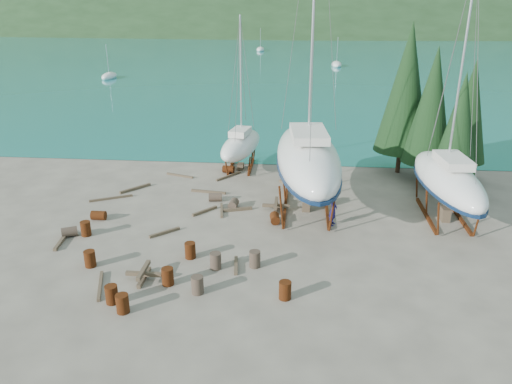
# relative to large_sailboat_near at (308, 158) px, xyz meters

# --- Properties ---
(ground) EXTENTS (600.00, 600.00, 0.00)m
(ground) POSITION_rel_large_sailboat_near_xyz_m (-3.70, -6.33, -3.38)
(ground) COLOR #5D5549
(ground) RESTS_ON ground
(bay_water) EXTENTS (700.00, 700.00, 0.00)m
(bay_water) POSITION_rel_large_sailboat_near_xyz_m (-3.70, 308.67, -3.37)
(bay_water) COLOR #18727B
(bay_water) RESTS_ON ground
(far_hill) EXTENTS (800.00, 360.00, 110.00)m
(far_hill) POSITION_rel_large_sailboat_near_xyz_m (-3.70, 313.67, -3.38)
(far_hill) COLOR #1C3219
(far_hill) RESTS_ON ground
(far_house_left) EXTENTS (6.60, 5.60, 5.60)m
(far_house_left) POSITION_rel_large_sailboat_near_xyz_m (-63.70, 183.67, -0.45)
(far_house_left) COLOR beige
(far_house_left) RESTS_ON ground
(far_house_center) EXTENTS (6.60, 5.60, 5.60)m
(far_house_center) POSITION_rel_large_sailboat_near_xyz_m (-23.70, 183.67, -0.45)
(far_house_center) COLOR beige
(far_house_center) RESTS_ON ground
(far_house_right) EXTENTS (6.60, 5.60, 5.60)m
(far_house_right) POSITION_rel_large_sailboat_near_xyz_m (26.30, 183.67, -0.45)
(far_house_right) COLOR beige
(far_house_right) RESTS_ON ground
(cypress_near_right) EXTENTS (3.60, 3.60, 10.00)m
(cypress_near_right) POSITION_rel_large_sailboat_near_xyz_m (8.80, 5.67, 2.41)
(cypress_near_right) COLOR black
(cypress_near_right) RESTS_ON ground
(cypress_mid_right) EXTENTS (3.06, 3.06, 8.50)m
(cypress_mid_right) POSITION_rel_large_sailboat_near_xyz_m (10.30, 3.67, 1.54)
(cypress_mid_right) COLOR black
(cypress_mid_right) RESTS_ON ground
(cypress_back_left) EXTENTS (4.14, 4.14, 11.50)m
(cypress_back_left) POSITION_rel_large_sailboat_near_xyz_m (7.30, 7.67, 3.28)
(cypress_back_left) COLOR black
(cypress_back_left) RESTS_ON ground
(cypress_far_right) EXTENTS (3.24, 3.24, 9.00)m
(cypress_far_right) POSITION_rel_large_sailboat_near_xyz_m (11.80, 6.67, 1.83)
(cypress_far_right) COLOR black
(cypress_far_right) RESTS_ON ground
(moored_boat_left) EXTENTS (2.00, 5.00, 6.05)m
(moored_boat_left) POSITION_rel_large_sailboat_near_xyz_m (-33.70, 53.67, -2.99)
(moored_boat_left) COLOR silver
(moored_boat_left) RESTS_ON ground
(moored_boat_mid) EXTENTS (2.00, 5.00, 6.05)m
(moored_boat_mid) POSITION_rel_large_sailboat_near_xyz_m (6.30, 73.67, -2.99)
(moored_boat_mid) COLOR silver
(moored_boat_mid) RESTS_ON ground
(moored_boat_far) EXTENTS (2.00, 5.00, 6.05)m
(moored_boat_far) POSITION_rel_large_sailboat_near_xyz_m (-11.70, 103.67, -2.99)
(moored_boat_far) COLOR silver
(moored_boat_far) RESTS_ON ground
(large_sailboat_near) EXTENTS (5.13, 13.65, 21.00)m
(large_sailboat_near) POSITION_rel_large_sailboat_near_xyz_m (0.00, 0.00, 0.00)
(large_sailboat_near) COLOR silver
(large_sailboat_near) RESTS_ON ground
(large_sailboat_far) EXTENTS (3.74, 10.08, 15.61)m
(large_sailboat_far) POSITION_rel_large_sailboat_near_xyz_m (8.64, -1.01, -0.82)
(large_sailboat_far) COLOR silver
(large_sailboat_far) RESTS_ON ground
(small_sailboat_shore) EXTENTS (3.69, 7.71, 11.84)m
(small_sailboat_shore) POSITION_rel_large_sailboat_near_xyz_m (-5.27, 7.65, -1.43)
(small_sailboat_shore) COLOR silver
(small_sailboat_shore) RESTS_ON ground
(worker) EXTENTS (0.64, 0.80, 1.93)m
(worker) POSITION_rel_large_sailboat_near_xyz_m (1.62, -2.75, -2.41)
(worker) COLOR #15114D
(worker) RESTS_ON ground
(drum_0) EXTENTS (0.58, 0.58, 0.88)m
(drum_0) POSITION_rel_large_sailboat_near_xyz_m (-11.14, -9.05, -2.94)
(drum_0) COLOR #552E0E
(drum_0) RESTS_ON ground
(drum_2) EXTENTS (0.88, 0.58, 0.58)m
(drum_2) POSITION_rel_large_sailboat_near_xyz_m (-12.95, -3.36, -3.09)
(drum_2) COLOR #552E0E
(drum_2) RESTS_ON ground
(drum_3) EXTENTS (0.58, 0.58, 0.88)m
(drum_3) POSITION_rel_large_sailboat_near_xyz_m (-8.82, -12.18, -2.94)
(drum_3) COLOR #552E0E
(drum_3) RESTS_ON ground
(drum_4) EXTENTS (0.95, 0.69, 0.58)m
(drum_4) POSITION_rel_large_sailboat_near_xyz_m (-6.14, 6.32, -3.09)
(drum_4) COLOR #552E0E
(drum_4) RESTS_ON ground
(drum_5) EXTENTS (0.58, 0.58, 0.88)m
(drum_5) POSITION_rel_large_sailboat_near_xyz_m (-2.65, -8.31, -2.94)
(drum_5) COLOR #2D2823
(drum_5) RESTS_ON ground
(drum_6) EXTENTS (0.70, 0.96, 0.58)m
(drum_6) POSITION_rel_large_sailboat_near_xyz_m (-1.92, -2.79, -3.09)
(drum_6) COLOR #552E0E
(drum_6) RESTS_ON ground
(drum_7) EXTENTS (0.58, 0.58, 0.88)m
(drum_7) POSITION_rel_large_sailboat_near_xyz_m (-0.98, -11.11, -2.94)
(drum_7) COLOR #552E0E
(drum_7) RESTS_ON ground
(drum_8) EXTENTS (0.58, 0.58, 0.88)m
(drum_8) POSITION_rel_large_sailboat_near_xyz_m (-12.82, -5.59, -2.94)
(drum_8) COLOR #552E0E
(drum_8) RESTS_ON ground
(drum_9) EXTENTS (0.95, 0.69, 0.58)m
(drum_9) POSITION_rel_large_sailboat_near_xyz_m (-6.18, 0.35, -3.09)
(drum_9) COLOR #2D2823
(drum_9) RESTS_ON ground
(drum_10) EXTENTS (0.58, 0.58, 0.88)m
(drum_10) POSITION_rel_large_sailboat_near_xyz_m (-6.69, -10.41, -2.94)
(drum_10) COLOR #552E0E
(drum_10) RESTS_ON ground
(drum_11) EXTENTS (0.66, 0.93, 0.58)m
(drum_11) POSITION_rel_large_sailboat_near_xyz_m (-4.78, -0.74, -3.09)
(drum_11) COLOR #2D2823
(drum_11) RESTS_ON ground
(drum_13) EXTENTS (0.58, 0.58, 0.88)m
(drum_13) POSITION_rel_large_sailboat_near_xyz_m (-8.08, -12.84, -2.94)
(drum_13) COLOR #552E0E
(drum_13) RESTS_ON ground
(drum_14) EXTENTS (0.58, 0.58, 0.88)m
(drum_14) POSITION_rel_large_sailboat_near_xyz_m (-6.17, -7.69, -2.94)
(drum_14) COLOR #552E0E
(drum_14) RESTS_ON ground
(drum_15) EXTENTS (1.05, 0.92, 0.58)m
(drum_15) POSITION_rel_large_sailboat_near_xyz_m (-13.74, -5.79, -3.09)
(drum_15) COLOR #2D2823
(drum_15) RESTS_ON ground
(drum_16) EXTENTS (0.58, 0.58, 0.88)m
(drum_16) POSITION_rel_large_sailboat_near_xyz_m (-5.10, -11.03, -2.94)
(drum_16) COLOR #2D2823
(drum_16) RESTS_ON ground
(drum_17) EXTENTS (0.58, 0.58, 0.88)m
(drum_17) POSITION_rel_large_sailboat_near_xyz_m (-4.63, -8.68, -2.94)
(drum_17) COLOR #2D2823
(drum_17) RESTS_ON ground
(timber_0) EXTENTS (2.28, 0.92, 0.14)m
(timber_0) POSITION_rel_large_sailboat_near_xyz_m (-9.80, 5.11, -3.31)
(timber_0) COLOR brown
(timber_0) RESTS_ON ground
(timber_2) EXTENTS (1.77, 2.05, 0.19)m
(timber_2) POSITION_rel_large_sailboat_near_xyz_m (-12.34, 1.97, -3.28)
(timber_2) COLOR brown
(timber_2) RESTS_ON ground
(timber_3) EXTENTS (0.95, 2.53, 0.15)m
(timber_3) POSITION_rel_large_sailboat_near_xyz_m (-9.89, -10.95, -3.30)
(timber_3) COLOR brown
(timber_3) RESTS_ON ground
(timber_4) EXTENTS (1.41, 1.63, 0.17)m
(timber_4) POSITION_rel_large_sailboat_near_xyz_m (-6.56, -1.61, -3.29)
(timber_4) COLOR brown
(timber_4) RESTS_ON ground
(timber_6) EXTENTS (1.35, 1.56, 0.19)m
(timber_6) POSITION_rel_large_sailboat_near_xyz_m (-1.34, 3.84, -3.28)
(timber_6) COLOR brown
(timber_6) RESTS_ON ground
(timber_7) EXTENTS (0.38, 1.74, 0.17)m
(timber_7) POSITION_rel_large_sailboat_near_xyz_m (-3.62, -8.43, -3.29)
(timber_7) COLOR brown
(timber_7) RESTS_ON ground
(timber_8) EXTENTS (1.87, 0.78, 0.19)m
(timber_8) POSITION_rel_large_sailboat_near_xyz_m (-4.44, -1.16, -3.28)
(timber_8) COLOR brown
(timber_8) RESTS_ON ground
(timber_9) EXTENTS (1.65, 2.20, 0.15)m
(timber_9) POSITION_rel_large_sailboat_near_xyz_m (-5.99, 5.29, -3.30)
(timber_9) COLOR brown
(timber_9) RESTS_ON ground
(timber_10) EXTENTS (2.56, 0.54, 0.16)m
(timber_10) POSITION_rel_large_sailboat_near_xyz_m (-6.94, 1.83, -3.30)
(timber_10) COLOR brown
(timber_10) RESTS_ON ground
(timber_11) EXTENTS (0.50, 2.15, 0.15)m
(timber_11) POSITION_rel_large_sailboat_near_xyz_m (-5.48, -1.38, -3.30)
(timber_11) COLOR brown
(timber_11) RESTS_ON ground
(timber_12) EXTENTS (1.56, 1.47, 0.17)m
(timber_12) POSITION_rel_large_sailboat_near_xyz_m (-8.32, -4.96, -3.29)
(timber_12) COLOR brown
(timber_12) RESTS_ON ground
(timber_14) EXTENTS (0.45, 2.41, 0.18)m
(timber_14) POSITION_rel_large_sailboat_near_xyz_m (-13.89, -6.49, -3.29)
(timber_14) COLOR brown
(timber_14) RESTS_ON ground
(timber_15) EXTENTS (2.66, 1.48, 0.15)m
(timber_15) POSITION_rel_large_sailboat_near_xyz_m (-13.43, 0.02, -3.30)
(timber_15) COLOR brown
(timber_15) RESTS_ON ground
(timber_pile_fore) EXTENTS (1.80, 1.80, 0.60)m
(timber_pile_fore) POSITION_rel_large_sailboat_near_xyz_m (-7.99, -10.06, -3.08)
(timber_pile_fore) COLOR brown
(timber_pile_fore) RESTS_ON ground
(timber_pile_aft) EXTENTS (1.80, 1.80, 0.60)m
(timber_pile_aft) POSITION_rel_large_sailboat_near_xyz_m (-1.95, -0.82, -3.08)
(timber_pile_aft) COLOR brown
(timber_pile_aft) RESTS_ON ground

